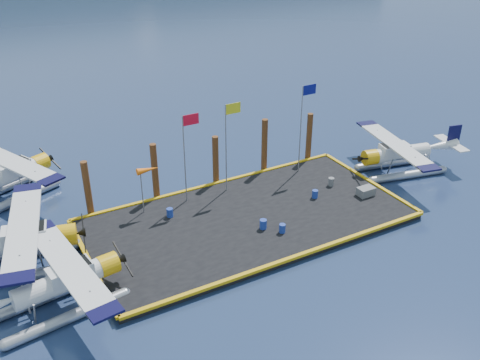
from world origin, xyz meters
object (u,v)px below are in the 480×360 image
(seaplane_a, at_px, (64,284))
(seaplane_c, at_px, (9,178))
(crate, at_px, (366,191))
(piling_3, at_px, (264,147))
(piling_4, at_px, (309,138))
(flagpole_yellow, at_px, (229,134))
(drum_3, at_px, (282,228))
(piling_0, at_px, (88,190))
(drum_0, at_px, (170,213))
(drum_4, at_px, (331,182))
(drum_2, at_px, (315,194))
(flagpole_blue, at_px, (304,116))
(piling_2, at_px, (216,162))
(windsock, at_px, (147,171))
(seaplane_b, at_px, (19,245))
(seaplane_d, at_px, (398,155))
(drum_1, at_px, (263,224))
(flagpole_red, at_px, (187,145))
(piling_1, at_px, (155,173))

(seaplane_a, xyz_separation_m, seaplane_c, (-0.65, 13.25, 0.07))
(crate, height_order, piling_3, piling_3)
(piling_4, bearing_deg, crate, -90.72)
(flagpole_yellow, distance_m, piling_4, 8.35)
(seaplane_c, height_order, drum_3, seaplane_c)
(seaplane_c, height_order, piling_0, piling_0)
(crate, relative_size, piling_3, 0.26)
(drum_3, bearing_deg, flagpole_yellow, 92.33)
(drum_0, height_order, drum_4, drum_0)
(seaplane_c, height_order, drum_2, seaplane_c)
(crate, bearing_deg, piling_3, 119.84)
(crate, bearing_deg, drum_3, -171.64)
(piling_0, bearing_deg, drum_3, -39.94)
(seaplane_a, bearing_deg, flagpole_blue, 100.94)
(flagpole_blue, relative_size, piling_2, 1.71)
(drum_2, height_order, crate, crate)
(drum_3, distance_m, windsock, 9.07)
(drum_0, distance_m, piling_4, 13.16)
(seaplane_b, distance_m, piling_3, 18.10)
(drum_2, bearing_deg, seaplane_a, -171.67)
(seaplane_d, bearing_deg, drum_1, 111.97)
(flagpole_yellow, bearing_deg, windsock, 180.00)
(flagpole_red, height_order, flagpole_yellow, flagpole_yellow)
(drum_4, distance_m, piling_2, 8.21)
(drum_2, bearing_deg, piling_4, 58.70)
(drum_1, distance_m, piling_1, 8.27)
(drum_3, height_order, windsock, windsock)
(seaplane_a, bearing_deg, drum_0, 115.35)
(seaplane_a, relative_size, piling_1, 2.22)
(drum_1, relative_size, piling_2, 0.16)
(flagpole_yellow, bearing_deg, piling_2, 97.21)
(drum_1, xyz_separation_m, windsock, (-5.20, 5.40, 2.52))
(seaplane_d, bearing_deg, flagpole_blue, 76.22)
(drum_4, xyz_separation_m, piling_4, (1.28, 4.57, 1.31))
(drum_2, distance_m, crate, 3.51)
(flagpole_yellow, bearing_deg, piling_3, 22.85)
(seaplane_c, xyz_separation_m, piling_2, (12.99, -5.32, 0.39))
(drum_4, relative_size, windsock, 0.18)
(drum_2, xyz_separation_m, crate, (3.22, -1.39, 0.01))
(seaplane_b, xyz_separation_m, drum_1, (13.42, -3.49, -0.86))
(seaplane_c, xyz_separation_m, drum_0, (8.23, -8.28, -0.82))
(seaplane_b, distance_m, seaplane_c, 8.86)
(drum_3, height_order, crate, crate)
(seaplane_c, relative_size, piling_3, 2.19)
(flagpole_red, relative_size, flagpole_yellow, 0.97)
(flagpole_yellow, relative_size, piling_3, 1.44)
(flagpole_yellow, height_order, piling_4, flagpole_yellow)
(seaplane_d, height_order, drum_0, seaplane_d)
(piling_1, xyz_separation_m, piling_3, (8.50, 0.00, 0.05))
(flagpole_red, bearing_deg, seaplane_d, -11.51)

